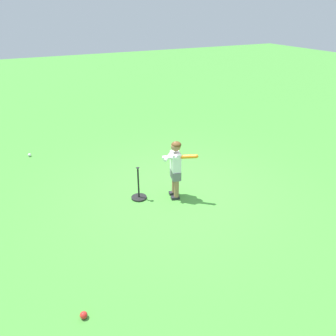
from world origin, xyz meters
name	(u,v)px	position (x,y,z in m)	size (l,w,h in m)	color
ground_plane	(178,193)	(0.00, 0.00, 0.00)	(40.00, 40.00, 0.00)	#479338
child_batter	(176,165)	(-0.11, -0.11, 0.65)	(0.53, 0.47, 1.08)	#232328
play_ball_near_batter	(84,315)	(-2.26, -2.00, 0.04)	(0.09, 0.09, 0.09)	red
play_ball_midfield	(29,155)	(-2.32, 3.00, 0.04)	(0.07, 0.07, 0.07)	white
batting_tee	(139,193)	(-0.74, 0.14, 0.10)	(0.28, 0.28, 0.62)	black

